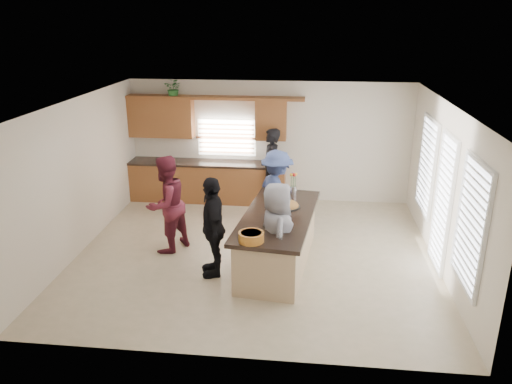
# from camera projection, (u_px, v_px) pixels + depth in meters

# --- Properties ---
(floor) EXTENTS (6.50, 6.50, 0.00)m
(floor) POSITION_uv_depth(u_px,v_px,m) (255.00, 253.00, 9.27)
(floor) COLOR beige
(floor) RESTS_ON ground
(room_shell) EXTENTS (6.52, 6.02, 2.81)m
(room_shell) POSITION_uv_depth(u_px,v_px,m) (255.00, 155.00, 8.64)
(room_shell) COLOR silver
(room_shell) RESTS_ON ground
(back_cabinetry) EXTENTS (4.08, 0.66, 2.46)m
(back_cabinetry) POSITION_uv_depth(u_px,v_px,m) (206.00, 163.00, 11.68)
(back_cabinetry) COLOR #94552B
(back_cabinetry) RESTS_ON ground
(right_wall_glazing) EXTENTS (0.06, 4.00, 2.25)m
(right_wall_glazing) POSITION_uv_depth(u_px,v_px,m) (444.00, 195.00, 8.37)
(right_wall_glazing) COLOR white
(right_wall_glazing) RESTS_ON ground
(island) EXTENTS (1.45, 2.81, 0.95)m
(island) POSITION_uv_depth(u_px,v_px,m) (278.00, 241.00, 8.74)
(island) COLOR tan
(island) RESTS_ON ground
(platter_front) EXTENTS (0.46, 0.46, 0.18)m
(platter_front) POSITION_uv_depth(u_px,v_px,m) (277.00, 224.00, 8.10)
(platter_front) COLOR black
(platter_front) RESTS_ON island
(platter_mid) EXTENTS (0.47, 0.47, 0.19)m
(platter_mid) POSITION_uv_depth(u_px,v_px,m) (287.00, 206.00, 8.89)
(platter_mid) COLOR black
(platter_mid) RESTS_ON island
(platter_back) EXTENTS (0.37, 0.37, 0.15)m
(platter_back) POSITION_uv_depth(u_px,v_px,m) (275.00, 198.00, 9.25)
(platter_back) COLOR black
(platter_back) RESTS_ON island
(salad_bowl) EXTENTS (0.39, 0.39, 0.15)m
(salad_bowl) POSITION_uv_depth(u_px,v_px,m) (251.00, 236.00, 7.53)
(salad_bowl) COLOR #BC6F22
(salad_bowl) RESTS_ON island
(clear_cup) EXTENTS (0.08, 0.08, 0.11)m
(clear_cup) POSITION_uv_depth(u_px,v_px,m) (280.00, 235.00, 7.63)
(clear_cup) COLOR white
(clear_cup) RESTS_ON island
(plate_stack) EXTENTS (0.20, 0.20, 0.04)m
(plate_stack) POSITION_uv_depth(u_px,v_px,m) (279.00, 195.00, 9.41)
(plate_stack) COLOR #BD93D6
(plate_stack) RESTS_ON island
(flower_vase) EXTENTS (0.14, 0.14, 0.42)m
(flower_vase) POSITION_uv_depth(u_px,v_px,m) (293.00, 183.00, 9.50)
(flower_vase) COLOR silver
(flower_vase) RESTS_ON island
(potted_plant) EXTENTS (0.46, 0.42, 0.44)m
(potted_plant) POSITION_uv_depth(u_px,v_px,m) (174.00, 88.00, 11.26)
(potted_plant) COLOR #2F762F
(potted_plant) RESTS_ON back_cabinetry
(woman_left_back) EXTENTS (0.50, 0.71, 1.84)m
(woman_left_back) POSITION_uv_depth(u_px,v_px,m) (271.00, 169.00, 11.23)
(woman_left_back) COLOR black
(woman_left_back) RESTS_ON ground
(woman_left_mid) EXTENTS (1.04, 1.11, 1.82)m
(woman_left_mid) POSITION_uv_depth(u_px,v_px,m) (166.00, 204.00, 9.13)
(woman_left_mid) COLOR maroon
(woman_left_mid) RESTS_ON ground
(woman_left_front) EXTENTS (0.66, 1.09, 1.73)m
(woman_left_front) POSITION_uv_depth(u_px,v_px,m) (213.00, 227.00, 8.29)
(woman_left_front) COLOR black
(woman_left_front) RESTS_ON ground
(woman_right_back) EXTENTS (1.14, 1.30, 1.75)m
(woman_right_back) POSITION_uv_depth(u_px,v_px,m) (277.00, 194.00, 9.79)
(woman_right_back) COLOR #3F5089
(woman_right_back) RESTS_ON ground
(woman_right_front) EXTENTS (0.69, 0.93, 1.72)m
(woman_right_front) POSITION_uv_depth(u_px,v_px,m) (277.00, 234.00, 8.03)
(woman_right_front) COLOR gray
(woman_right_front) RESTS_ON ground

